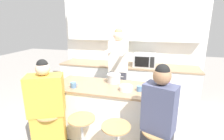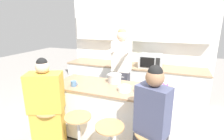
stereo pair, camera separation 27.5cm
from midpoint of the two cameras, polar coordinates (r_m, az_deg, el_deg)
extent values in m
plane|color=gray|center=(3.20, 2.12, -20.76)|extent=(16.00, 16.00, 0.00)
cube|color=silver|center=(4.36, 10.16, 8.18)|extent=(3.43, 0.06, 2.70)
cube|color=white|center=(4.22, 10.17, 14.41)|extent=(3.15, 0.16, 0.75)
cube|color=white|center=(4.23, 8.59, -4.68)|extent=(3.15, 0.65, 0.89)
cube|color=#937556|center=(4.09, 8.85, 1.35)|extent=(3.18, 0.68, 0.03)
cube|color=black|center=(3.19, 2.13, -20.33)|extent=(1.72, 0.61, 0.06)
cube|color=white|center=(2.95, 2.22, -13.41)|extent=(1.80, 0.69, 0.82)
cube|color=#937556|center=(2.77, 2.31, -5.71)|extent=(1.84, 0.73, 0.03)
cylinder|color=#B7BABC|center=(2.89, -16.77, -18.24)|extent=(0.04, 0.04, 0.62)
cylinder|color=tan|center=(2.72, -17.31, -12.64)|extent=(0.37, 0.37, 0.02)
cylinder|color=#B7BABC|center=(2.66, -7.63, -20.91)|extent=(0.04, 0.04, 0.62)
cylinder|color=tan|center=(2.48, -7.90, -14.98)|extent=(0.37, 0.37, 0.02)
cylinder|color=tan|center=(2.27, 2.87, -18.05)|extent=(0.37, 0.37, 0.02)
cylinder|color=tan|center=(2.23, 16.02, -19.37)|extent=(0.37, 0.37, 0.02)
cube|color=#383842|center=(3.54, 5.23, -7.96)|extent=(0.30, 0.23, 0.98)
cube|color=silver|center=(3.30, 5.56, 4.40)|extent=(0.35, 0.23, 0.57)
cylinder|color=silver|center=(3.07, 1.88, 5.96)|extent=(0.08, 0.31, 0.07)
cylinder|color=silver|center=(2.99, 6.90, 5.62)|extent=(0.08, 0.31, 0.07)
sphere|color=#DBB293|center=(3.25, 5.75, 11.09)|extent=(0.21, 0.21, 0.20)
sphere|color=#A37F51|center=(3.25, 5.77, 12.07)|extent=(0.16, 0.16, 0.16)
cube|color=gold|center=(2.90, -17.16, -18.06)|extent=(0.51, 0.43, 0.65)
cube|color=gold|center=(2.62, -18.23, -6.92)|extent=(0.56, 0.46, 0.56)
sphere|color=#DBB293|center=(2.50, -18.95, 0.98)|extent=(0.25, 0.25, 0.19)
sphere|color=black|center=(2.49, -19.06, 2.12)|extent=(0.20, 0.20, 0.15)
cube|color=#474C6B|center=(2.08, 16.92, -12.62)|extent=(0.42, 0.33, 0.57)
sphere|color=#936B4C|center=(1.93, 17.83, -2.43)|extent=(0.26, 0.26, 0.20)
sphere|color=black|center=(1.92, 17.97, -0.85)|extent=(0.21, 0.21, 0.16)
cylinder|color=#B7BABC|center=(2.91, 3.65, -2.88)|extent=(0.22, 0.22, 0.14)
cylinder|color=#B7BABC|center=(2.89, 3.67, -1.52)|extent=(0.23, 0.23, 0.01)
cylinder|color=#B7BABC|center=(2.94, 1.17, -1.78)|extent=(0.05, 0.01, 0.01)
cylinder|color=#B7BABC|center=(2.86, 6.22, -2.35)|extent=(0.05, 0.01, 0.01)
cylinder|color=white|center=(2.59, 7.13, -6.09)|extent=(0.19, 0.19, 0.07)
cylinder|color=#4C7099|center=(2.58, 11.41, -6.35)|extent=(0.08, 0.08, 0.08)
torus|color=#4C7099|center=(2.58, 12.53, -6.39)|extent=(0.04, 0.01, 0.04)
cylinder|color=#4C7099|center=(2.80, -9.69, -4.46)|extent=(0.09, 0.09, 0.08)
torus|color=#4C7099|center=(2.77, -8.68, -4.54)|extent=(0.04, 0.01, 0.04)
ellipsoid|color=yellow|center=(2.81, 14.52, -5.12)|extent=(0.10, 0.04, 0.04)
ellipsoid|color=yellow|center=(2.84, 14.07, -4.86)|extent=(0.08, 0.10, 0.04)
ellipsoid|color=yellow|center=(2.83, 15.12, -4.97)|extent=(0.09, 0.09, 0.04)
cube|color=#7A428E|center=(2.44, 19.99, -6.73)|extent=(0.07, 0.07, 0.20)
cylinder|color=white|center=(2.41, 20.24, -4.31)|extent=(0.03, 0.03, 0.02)
cube|color=#B2B5B7|center=(3.95, 14.48, 2.90)|extent=(0.48, 0.38, 0.29)
cube|color=black|center=(3.77, 13.47, 2.35)|extent=(0.30, 0.01, 0.22)
cube|color=black|center=(3.75, 16.73, 2.05)|extent=(0.09, 0.01, 0.23)
cylinder|color=#A86042|center=(4.11, 6.96, 2.40)|extent=(0.16, 0.16, 0.10)
sphere|color=#478942|center=(4.08, 7.03, 4.28)|extent=(0.21, 0.21, 0.21)
camera|label=1|loc=(0.14, -87.14, 0.81)|focal=28.00mm
camera|label=2|loc=(0.14, 92.86, -0.81)|focal=28.00mm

